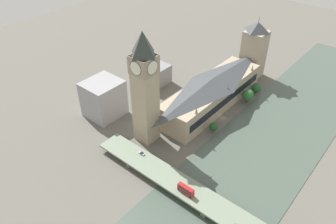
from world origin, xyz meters
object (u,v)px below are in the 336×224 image
Objects in this scene: parliament_hall at (212,92)px; victoria_tower at (254,50)px; road_bridge at (210,204)px; double_decker_bus_mid at (186,189)px; car_southbound_lead at (142,153)px; clock_tower at (145,86)px.

parliament_hall is 64.32m from victoria_tower.
parliament_hall is at bearing 90.05° from victoria_tower.
road_bridge is 15.98× the size of double_decker_bus_mid.
clock_tower is at bearing -55.51° from car_southbound_lead.
clock_tower is 125.69m from victoria_tower.
victoria_tower is 5.26× the size of double_decker_bus_mid.
victoria_tower is at bearing -89.73° from car_southbound_lead.
double_decker_bus_mid is at bearing 105.27° from victoria_tower.
parliament_hall is 0.62× the size of road_bridge.
victoria_tower reaches higher than road_bridge.
road_bridge is at bearing 176.04° from car_southbound_lead.
victoria_tower is 0.33× the size of road_bridge.
parliament_hall reaches higher than double_decker_bus_mid.
parliament_hall reaches higher than road_bridge.
victoria_tower reaches higher than car_southbound_lead.
clock_tower is 19.02× the size of car_southbound_lead.
parliament_hall is 1.29× the size of clock_tower.
double_decker_bus_mid is (-40.72, 149.16, -16.74)m from victoria_tower.
clock_tower reaches higher than parliament_hall.
parliament_hall is 68.68m from clock_tower.
double_decker_bus_mid is (-52.76, 25.24, -34.00)m from clock_tower.
clock_tower is 1.45× the size of victoria_tower.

